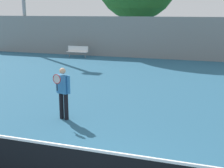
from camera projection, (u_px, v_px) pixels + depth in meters
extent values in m
cube|color=white|center=(91.00, 150.00, 5.71)|extent=(10.99, 0.04, 0.05)
cylinder|color=black|center=(61.00, 106.00, 10.11)|extent=(0.14, 0.14, 0.87)
cylinder|color=black|center=(66.00, 107.00, 10.01)|extent=(0.14, 0.14, 0.87)
cube|color=teal|center=(63.00, 84.00, 9.89)|extent=(0.40, 0.28, 0.60)
cylinder|color=teal|center=(58.00, 83.00, 10.01)|extent=(0.10, 0.10, 0.58)
cylinder|color=teal|center=(69.00, 85.00, 9.77)|extent=(0.10, 0.10, 0.58)
sphere|color=#DBAD89|center=(63.00, 71.00, 9.79)|extent=(0.20, 0.20, 0.20)
cylinder|color=black|center=(57.00, 87.00, 9.67)|extent=(0.03, 0.03, 0.22)
torus|color=red|center=(57.00, 79.00, 9.61)|extent=(0.31, 0.10, 0.31)
cylinder|color=silver|center=(57.00, 79.00, 9.61)|extent=(0.26, 0.07, 0.27)
cube|color=white|center=(77.00, 52.00, 23.46)|extent=(1.64, 0.40, 0.04)
cylinder|color=gray|center=(69.00, 54.00, 23.71)|extent=(0.06, 0.06, 0.39)
cylinder|color=gray|center=(85.00, 55.00, 23.31)|extent=(0.06, 0.06, 0.39)
cube|color=white|center=(78.00, 49.00, 23.57)|extent=(1.64, 0.04, 0.40)
cube|color=gray|center=(186.00, 39.00, 21.90)|extent=(33.14, 0.06, 3.02)
cylinder|color=brown|center=(136.00, 33.00, 26.08)|extent=(0.36, 0.36, 3.30)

